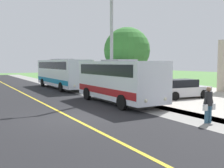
# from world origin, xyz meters

# --- Properties ---
(ground_plane) EXTENTS (120.00, 120.00, 0.00)m
(ground_plane) POSITION_xyz_m (0.00, 0.00, 0.00)
(ground_plane) COLOR #548442
(road_surface) EXTENTS (8.00, 100.00, 0.01)m
(road_surface) POSITION_xyz_m (0.00, 0.00, 0.00)
(road_surface) COLOR black
(road_surface) RESTS_ON ground
(sidewalk) EXTENTS (2.40, 100.00, 0.01)m
(sidewalk) POSITION_xyz_m (-5.20, 0.00, 0.00)
(sidewalk) COLOR gray
(sidewalk) RESTS_ON ground
(road_centre_line) EXTENTS (0.16, 100.00, 0.00)m
(road_centre_line) POSITION_xyz_m (0.00, 0.00, 0.01)
(road_centre_line) COLOR gold
(road_centre_line) RESTS_ON ground
(shuttle_bus_front) EXTENTS (2.71, 7.93, 2.94)m
(shuttle_bus_front) POSITION_xyz_m (-4.53, -2.91, 1.62)
(shuttle_bus_front) COLOR silver
(shuttle_bus_front) RESTS_ON ground
(transit_bus_rear) EXTENTS (2.68, 10.54, 3.13)m
(transit_bus_rear) POSITION_xyz_m (-4.52, -14.42, 1.72)
(transit_bus_rear) COLOR silver
(transit_bus_rear) RESTS_ON ground
(pedestrian_with_bags) EXTENTS (0.72, 0.34, 1.65)m
(pedestrian_with_bags) POSITION_xyz_m (-4.99, 4.16, 0.88)
(pedestrian_with_bags) COLOR #335972
(pedestrian_with_bags) RESTS_ON ground
(street_light_pole) EXTENTS (1.97, 0.24, 8.94)m
(street_light_pole) POSITION_xyz_m (-4.89, -4.67, 4.89)
(street_light_pole) COLOR #9E9EA3
(street_light_pole) RESTS_ON ground
(parked_car_near) EXTENTS (4.56, 2.34, 1.45)m
(parked_car_near) POSITION_xyz_m (-10.07, -2.61, 0.69)
(parked_car_near) COLOR silver
(parked_car_near) RESTS_ON ground
(tree_curbside) EXTENTS (3.86, 3.86, 5.69)m
(tree_curbside) POSITION_xyz_m (-7.40, -6.26, 3.74)
(tree_curbside) COLOR #4C3826
(tree_curbside) RESTS_ON ground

